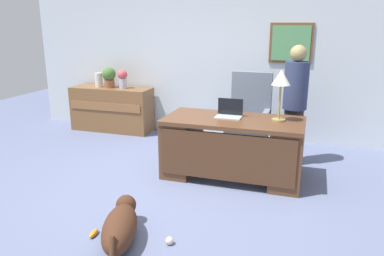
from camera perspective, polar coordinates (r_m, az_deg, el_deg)
The scene contains 14 objects.
ground_plane at distance 4.42m, azimuth -4.45°, elevation -10.14°, with size 12.00×12.00×0.00m, color slate.
back_wall at distance 6.47m, azimuth 4.28°, elevation 10.65°, with size 7.00×0.16×2.70m.
desk at distance 4.76m, azimuth 6.09°, elevation -2.80°, with size 1.71×0.82×0.77m.
credenza at distance 7.02m, azimuth -12.01°, elevation 2.83°, with size 1.47×0.50×0.79m.
armchair at distance 5.70m, azimuth 8.61°, elevation 1.38°, with size 0.60×0.59×1.21m.
person_standing at distance 5.30m, azimuth 15.26°, elevation 3.44°, with size 0.32×0.32×1.64m.
dog_lying at distance 3.57m, azimuth -10.76°, elevation -14.33°, with size 0.52×0.88×0.30m.
laptop at distance 4.76m, azimuth 5.66°, elevation 2.34°, with size 0.32×0.22×0.22m.
desk_lamp at distance 4.59m, azimuth 13.32°, elevation 6.96°, with size 0.22×0.22×0.62m.
vase_with_flowers at distance 6.79m, azimuth -10.45°, elevation 7.45°, with size 0.17×0.17×0.33m.
vase_empty at distance 7.04m, azimuth -13.93°, elevation 7.07°, with size 0.13×0.13×0.25m, color silver.
potted_plant at distance 6.92m, azimuth -12.43°, elevation 7.62°, with size 0.24×0.24×0.36m.
dog_toy_ball at distance 3.53m, azimuth -3.43°, elevation -16.65°, with size 0.07×0.07×0.07m, color beige.
dog_toy_bone at distance 3.77m, azimuth -14.62°, elevation -15.14°, with size 0.15×0.05×0.05m, color orange.
Camera 1 is at (1.55, -3.66, 1.93)m, focal length 35.27 mm.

